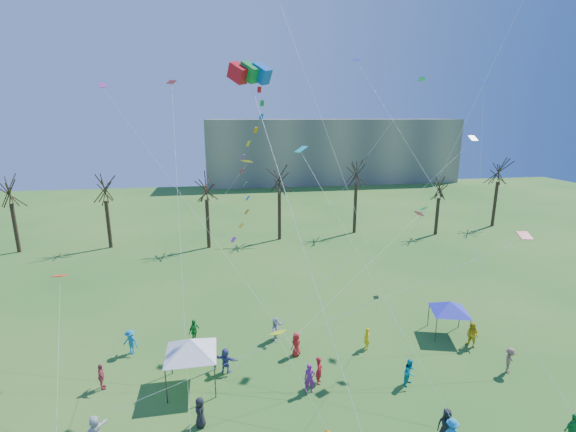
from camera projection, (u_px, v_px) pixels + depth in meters
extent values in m
cube|color=gray|center=(331.00, 151.00, 97.79)|extent=(60.00, 14.00, 15.00)
cylinder|color=black|center=(15.00, 228.00, 47.06)|extent=(0.44, 0.44, 5.86)
cylinder|color=black|center=(109.00, 224.00, 48.74)|extent=(0.44, 0.44, 5.85)
cylinder|color=black|center=(208.00, 224.00, 48.69)|extent=(0.44, 0.44, 6.03)
cylinder|color=black|center=(279.00, 215.00, 51.97)|extent=(0.44, 0.44, 6.47)
cylinder|color=black|center=(355.00, 208.00, 54.91)|extent=(0.44, 0.44, 7.02)
cylinder|color=black|center=(437.00, 216.00, 54.33)|extent=(0.44, 0.44, 5.04)
cylinder|color=black|center=(495.00, 204.00, 58.34)|extent=(0.44, 0.44, 6.57)
cube|color=red|center=(238.00, 73.00, 21.20)|extent=(1.25, 1.36, 1.28)
cube|color=#128B31|center=(250.00, 73.00, 21.30)|extent=(1.25, 1.36, 1.28)
cube|color=blue|center=(261.00, 73.00, 21.39)|extent=(1.25, 1.36, 1.28)
cylinder|color=white|center=(304.00, 251.00, 18.19)|extent=(0.02, 0.02, 18.85)
cylinder|color=#3F3F44|center=(166.00, 386.00, 22.35)|extent=(0.07, 0.07, 2.17)
cylinder|color=#3F3F44|center=(215.00, 381.00, 22.81)|extent=(0.07, 0.07, 2.17)
cylinder|color=#3F3F44|center=(171.00, 358.00, 24.92)|extent=(0.07, 0.07, 2.17)
cylinder|color=#3F3F44|center=(215.00, 354.00, 25.38)|extent=(0.07, 0.07, 2.17)
pyramid|color=white|center=(191.00, 346.00, 23.49)|extent=(4.14, 4.14, 0.93)
cylinder|color=#3F3F44|center=(436.00, 330.00, 28.53)|extent=(0.08, 0.08, 1.86)
cylinder|color=#3F3F44|center=(470.00, 332.00, 28.29)|extent=(0.08, 0.08, 1.86)
cylinder|color=#3F3F44|center=(428.00, 315.00, 30.75)|extent=(0.08, 0.08, 1.86)
cylinder|color=#3F3F44|center=(460.00, 316.00, 30.51)|extent=(0.08, 0.08, 1.86)
pyramid|color=#2930D0|center=(450.00, 306.00, 29.20)|extent=(3.41, 3.41, 0.80)
imported|color=green|center=(573.00, 429.00, 19.62)|extent=(0.99, 0.43, 1.68)
imported|color=silver|center=(95.00, 431.00, 19.53)|extent=(1.37, 1.45, 1.63)
imported|color=black|center=(200.00, 412.00, 20.77)|extent=(0.59, 0.85, 1.65)
imported|color=#7D2082|center=(310.00, 378.00, 23.33)|extent=(0.70, 0.51, 1.77)
imported|color=#0C9DB2|center=(410.00, 372.00, 24.00)|extent=(1.03, 0.99, 1.68)
imported|color=#8A664B|center=(510.00, 361.00, 25.11)|extent=(1.23, 1.18, 1.68)
imported|color=#C94354|center=(101.00, 377.00, 23.61)|extent=(0.64, 1.02, 1.61)
imported|color=#484A9E|center=(226.00, 360.00, 25.16)|extent=(1.58, 1.10, 1.64)
imported|color=red|center=(296.00, 344.00, 26.94)|extent=(0.96, 0.90, 1.65)
imported|color=yellow|center=(367.00, 339.00, 27.69)|extent=(0.39, 0.58, 1.57)
imported|color=gold|center=(472.00, 335.00, 27.91)|extent=(0.98, 1.08, 1.80)
imported|color=#167DB4|center=(131.00, 342.00, 27.12)|extent=(1.30, 1.09, 1.74)
imported|color=green|center=(194.00, 331.00, 28.46)|extent=(0.97, 1.09, 1.77)
imported|color=silver|center=(276.00, 329.00, 28.79)|extent=(1.24, 1.69, 1.76)
imported|color=black|center=(446.00, 425.00, 19.86)|extent=(0.98, 0.81, 1.72)
imported|color=red|center=(319.00, 370.00, 24.12)|extent=(0.60, 0.73, 1.74)
cube|color=#F03A0C|center=(60.00, 276.00, 20.79)|extent=(0.61, 0.78, 0.22)
cylinder|color=white|center=(58.00, 363.00, 18.77)|extent=(0.01, 0.01, 8.59)
cube|color=#DD2488|center=(172.00, 82.00, 27.28)|extent=(0.76, 0.81, 0.23)
cylinder|color=white|center=(179.00, 228.00, 22.46)|extent=(0.01, 0.01, 21.86)
cube|color=#CFF419|center=(278.00, 333.00, 19.98)|extent=(0.92, 0.93, 0.36)
cylinder|color=white|center=(302.00, 382.00, 19.31)|extent=(0.01, 0.01, 4.87)
cube|color=#19BEBD|center=(301.00, 149.00, 26.07)|extent=(0.91, 0.85, 0.40)
cylinder|color=white|center=(365.00, 267.00, 22.65)|extent=(0.01, 0.01, 17.16)
cube|color=blue|center=(357.00, 59.00, 31.08)|extent=(0.74, 0.78, 0.26)
cylinder|color=white|center=(441.00, 199.00, 25.29)|extent=(0.01, 0.01, 26.21)
cube|color=red|center=(525.00, 235.00, 19.89)|extent=(0.71, 0.83, 0.24)
cylinder|color=white|center=(312.00, 328.00, 19.65)|extent=(0.01, 0.01, 22.90)
cube|color=#6AE636|center=(473.00, 138.00, 27.99)|extent=(0.50, 0.58, 0.36)
cylinder|color=white|center=(357.00, 251.00, 24.32)|extent=(0.01, 0.01, 24.08)
cube|color=#AB319B|center=(102.00, 85.00, 31.12)|extent=(0.62, 0.67, 0.37)
cylinder|color=white|center=(191.00, 208.00, 27.18)|extent=(0.01, 0.01, 25.79)
cylinder|color=white|center=(337.00, 161.00, 26.78)|extent=(0.01, 0.01, 26.70)
cube|color=#E8266A|center=(419.00, 214.00, 25.88)|extent=(0.73, 0.70, 0.37)
cylinder|color=white|center=(464.00, 283.00, 25.44)|extent=(0.01, 0.01, 10.05)
cube|color=yellow|center=(246.00, 161.00, 23.71)|extent=(0.78, 0.83, 0.21)
cylinder|color=white|center=(174.00, 265.00, 23.60)|extent=(0.01, 0.01, 14.64)
cube|color=#17ADA3|center=(422.00, 79.00, 29.28)|extent=(0.64, 0.71, 0.26)
cylinder|color=white|center=(331.00, 206.00, 27.16)|extent=(0.01, 0.01, 23.25)
cube|color=#16AA8A|center=(424.00, 208.00, 37.68)|extent=(0.59, 0.65, 0.39)
cylinder|color=white|center=(371.00, 262.00, 32.25)|extent=(0.01, 0.01, 18.51)
cylinder|color=white|center=(430.00, 197.00, 22.84)|extent=(0.01, 0.01, 20.72)
cube|color=#2A3FF0|center=(484.00, 82.00, 31.27)|extent=(0.78, 0.70, 0.33)
cylinder|color=white|center=(479.00, 199.00, 29.54)|extent=(0.01, 0.01, 18.53)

